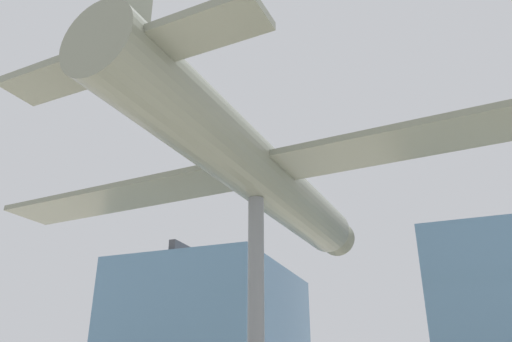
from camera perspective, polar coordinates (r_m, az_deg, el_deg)
The scene contains 3 objects.
glass_pavilion_left at distance 29.83m, azimuth -5.00°, elevation -18.89°, with size 8.52×11.02×8.61m.
support_pylon_central at distance 13.49m, azimuth 0.00°, elevation -16.35°, with size 0.44×0.44×6.57m.
suspended_airplane at distance 14.82m, azimuth 0.41°, elevation -0.30°, with size 18.95×15.16×2.82m.
Camera 1 is at (4.77, -12.50, 1.56)m, focal length 35.00 mm.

